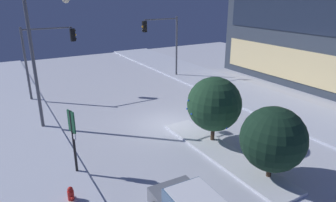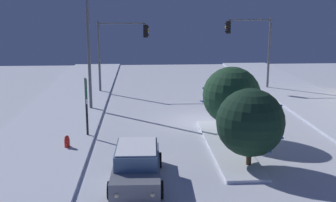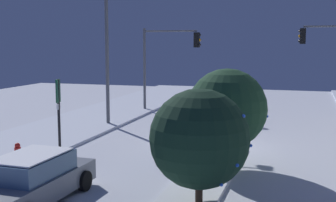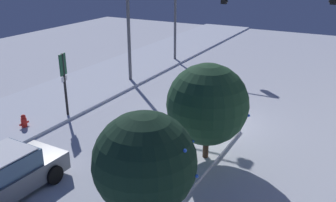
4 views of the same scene
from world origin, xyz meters
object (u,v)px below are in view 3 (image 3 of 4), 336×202
at_px(traffic_light_corner_near_left, 167,54).
at_px(street_lamp_arched, 118,34).
at_px(decorated_tree_left_of_median, 227,109).
at_px(traffic_light_corner_far_left, 335,52).
at_px(fire_hydrant, 18,152).
at_px(decorated_tree_median, 199,139).
at_px(parking_info_sign, 59,105).
at_px(car_near, 32,180).

height_order(traffic_light_corner_near_left, street_lamp_arched, street_lamp_arched).
xyz_separation_m(street_lamp_arched, decorated_tree_left_of_median, (6.94, 7.41, -2.92)).
xyz_separation_m(traffic_light_corner_far_left, fire_hydrant, (14.96, -12.79, -3.79)).
bearing_deg(decorated_tree_median, traffic_light_corner_far_left, 165.61).
xyz_separation_m(traffic_light_corner_far_left, street_lamp_arched, (6.67, -11.90, 1.09)).
bearing_deg(fire_hydrant, traffic_light_corner_far_left, 139.46).
height_order(street_lamp_arched, decorated_tree_left_of_median, street_lamp_arched).
height_order(fire_hydrant, decorated_tree_left_of_median, decorated_tree_left_of_median).
xyz_separation_m(traffic_light_corner_near_left, parking_info_sign, (12.21, -1.21, -1.96)).
distance_m(decorated_tree_median, decorated_tree_left_of_median, 4.23).
bearing_deg(parking_info_sign, traffic_light_corner_far_left, 32.42).
height_order(traffic_light_corner_near_left, decorated_tree_median, traffic_light_corner_near_left).
xyz_separation_m(fire_hydrant, decorated_tree_median, (2.87, 8.22, 1.67)).
bearing_deg(traffic_light_corner_far_left, parking_info_sign, 47.09).
xyz_separation_m(traffic_light_corner_near_left, decorated_tree_left_of_median, (12.86, 6.34, -1.69)).
height_order(street_lamp_arched, fire_hydrant, street_lamp_arched).
relative_size(traffic_light_corner_near_left, street_lamp_arched, 0.71).
height_order(car_near, parking_info_sign, parking_info_sign).
height_order(traffic_light_corner_near_left, fire_hydrant, traffic_light_corner_near_left).
distance_m(parking_info_sign, decorated_tree_left_of_median, 7.58).
height_order(fire_hydrant, parking_info_sign, parking_info_sign).
bearing_deg(street_lamp_arched, parking_info_sign, -94.42).
bearing_deg(traffic_light_corner_far_left, decorated_tree_median, 75.61).
bearing_deg(decorated_tree_median, car_near, -75.78).
bearing_deg(parking_info_sign, fire_hydrant, -125.17).
distance_m(street_lamp_arched, parking_info_sign, 7.05).
distance_m(fire_hydrant, parking_info_sign, 2.72).
xyz_separation_m(street_lamp_arched, fire_hydrant, (8.29, -0.89, -4.88)).
relative_size(traffic_light_corner_near_left, traffic_light_corner_far_left, 0.96).
xyz_separation_m(car_near, traffic_light_corner_far_left, (-19.04, 9.38, 3.43)).
distance_m(traffic_light_corner_near_left, street_lamp_arched, 6.14).
bearing_deg(decorated_tree_left_of_median, decorated_tree_median, -1.06).
bearing_deg(decorated_tree_median, parking_info_sign, -123.10).
xyz_separation_m(car_near, decorated_tree_left_of_median, (-5.44, 4.88, 1.59)).
bearing_deg(traffic_light_corner_near_left, decorated_tree_median, -69.87).
bearing_deg(street_lamp_arched, fire_hydrant, -99.26).
bearing_deg(car_near, decorated_tree_median, 105.77).
relative_size(car_near, traffic_light_corner_near_left, 0.84).
distance_m(traffic_light_corner_near_left, traffic_light_corner_far_left, 10.86).
height_order(street_lamp_arched, parking_info_sign, street_lamp_arched).
bearing_deg(decorated_tree_left_of_median, fire_hydrant, -80.77).
relative_size(traffic_light_corner_near_left, fire_hydrant, 7.83).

